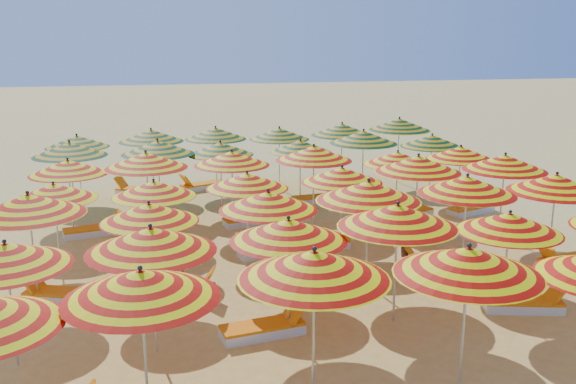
# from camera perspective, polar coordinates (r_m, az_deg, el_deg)

# --- Properties ---
(ground) EXTENTS (120.00, 120.00, 0.00)m
(ground) POSITION_cam_1_polar(r_m,az_deg,el_deg) (18.13, 0.32, -5.29)
(ground) COLOR #EDCA69
(ground) RESTS_ON ground
(umbrella_1) EXTENTS (2.66, 2.66, 2.58)m
(umbrella_1) POSITION_cam_1_polar(r_m,az_deg,el_deg) (10.11, -12.94, -8.02)
(umbrella_1) COLOR silver
(umbrella_1) RESTS_ON ground
(umbrella_2) EXTENTS (3.12, 3.12, 2.67)m
(umbrella_2) POSITION_cam_1_polar(r_m,az_deg,el_deg) (10.43, 2.35, -6.52)
(umbrella_2) COLOR silver
(umbrella_2) RESTS_ON ground
(umbrella_3) EXTENTS (2.80, 2.80, 2.64)m
(umbrella_3) POSITION_cam_1_polar(r_m,az_deg,el_deg) (11.07, 15.72, -5.94)
(umbrella_3) COLOR silver
(umbrella_3) RESTS_ON ground
(umbrella_6) EXTENTS (2.85, 2.85, 2.45)m
(umbrella_6) POSITION_cam_1_polar(r_m,az_deg,el_deg) (12.49, -23.80, -5.15)
(umbrella_6) COLOR silver
(umbrella_6) RESTS_ON ground
(umbrella_7) EXTENTS (2.46, 2.46, 2.58)m
(umbrella_7) POSITION_cam_1_polar(r_m,az_deg,el_deg) (12.15, -12.09, -4.17)
(umbrella_7) COLOR silver
(umbrella_7) RESTS_ON ground
(umbrella_8) EXTENTS (2.81, 2.81, 2.50)m
(umbrella_8) POSITION_cam_1_polar(r_m,az_deg,el_deg) (12.69, 0.04, -3.42)
(umbrella_8) COLOR silver
(umbrella_8) RESTS_ON ground
(umbrella_9) EXTENTS (2.84, 2.84, 2.65)m
(umbrella_9) POSITION_cam_1_polar(r_m,az_deg,el_deg) (13.36, 9.71, -2.11)
(umbrella_9) COLOR silver
(umbrella_9) RESTS_ON ground
(umbrella_10) EXTENTS (2.29, 2.29, 2.37)m
(umbrella_10) POSITION_cam_1_polar(r_m,az_deg,el_deg) (14.35, 19.09, -2.61)
(umbrella_10) COLOR silver
(umbrella_10) RESTS_ON ground
(umbrella_12) EXTENTS (2.96, 2.96, 2.63)m
(umbrella_12) POSITION_cam_1_polar(r_m,az_deg,el_deg) (15.24, -22.08, -1.04)
(umbrella_12) COLOR silver
(umbrella_12) RESTS_ON ground
(umbrella_13) EXTENTS (2.93, 2.93, 2.36)m
(umbrella_13) POSITION_cam_1_polar(r_m,az_deg,el_deg) (14.69, -12.24, -1.81)
(umbrella_13) COLOR silver
(umbrella_13) RESTS_ON ground
(umbrella_14) EXTENTS (2.77, 2.77, 2.47)m
(umbrella_14) POSITION_cam_1_polar(r_m,az_deg,el_deg) (14.97, -1.78, -0.79)
(umbrella_14) COLOR silver
(umbrella_14) RESTS_ON ground
(umbrella_15) EXTENTS (2.61, 2.61, 2.67)m
(umbrella_15) POSITION_cam_1_polar(r_m,az_deg,el_deg) (15.25, 7.16, 0.08)
(umbrella_15) COLOR silver
(umbrella_15) RESTS_ON ground
(umbrella_16) EXTENTS (2.54, 2.54, 2.60)m
(umbrella_16) POSITION_cam_1_polar(r_m,az_deg,el_deg) (16.57, 15.63, 0.57)
(umbrella_16) COLOR silver
(umbrella_16) RESTS_ON ground
(umbrella_17) EXTENTS (3.14, 3.14, 2.58)m
(umbrella_17) POSITION_cam_1_polar(r_m,az_deg,el_deg) (17.64, 22.74, 0.71)
(umbrella_17) COLOR silver
(umbrella_17) RESTS_ON ground
(umbrella_18) EXTENTS (2.34, 2.34, 2.31)m
(umbrella_18) POSITION_cam_1_polar(r_m,az_deg,el_deg) (17.45, -20.10, 0.03)
(umbrella_18) COLOR silver
(umbrella_18) RESTS_ON ground
(umbrella_19) EXTENTS (2.56, 2.56, 2.32)m
(umbrella_19) POSITION_cam_1_polar(r_m,az_deg,el_deg) (17.03, -11.84, 0.28)
(umbrella_19) COLOR silver
(umbrella_19) RESTS_ON ground
(umbrella_20) EXTENTS (2.47, 2.47, 2.38)m
(umbrella_20) POSITION_cam_1_polar(r_m,az_deg,el_deg) (17.35, -3.65, 1.00)
(umbrella_20) COLOR silver
(umbrella_20) RESTS_ON ground
(umbrella_21) EXTENTS (2.60, 2.60, 2.42)m
(umbrella_21) POSITION_cam_1_polar(r_m,az_deg,el_deg) (17.94, 4.82, 1.52)
(umbrella_21) COLOR silver
(umbrella_21) RESTS_ON ground
(umbrella_22) EXTENTS (3.06, 3.06, 2.65)m
(umbrella_22) POSITION_cam_1_polar(r_m,az_deg,el_deg) (18.72, 11.50, 2.45)
(umbrella_22) COLOR silver
(umbrella_22) RESTS_ON ground
(umbrella_23) EXTENTS (2.47, 2.47, 2.60)m
(umbrella_23) POSITION_cam_1_polar(r_m,az_deg,el_deg) (19.81, 18.72, 2.49)
(umbrella_23) COLOR silver
(umbrella_23) RESTS_ON ground
(umbrella_24) EXTENTS (2.75, 2.75, 2.43)m
(umbrella_24) POSITION_cam_1_polar(r_m,az_deg,el_deg) (19.93, -18.96, 2.10)
(umbrella_24) COLOR silver
(umbrella_24) RESTS_ON ground
(umbrella_25) EXTENTS (3.29, 3.29, 2.63)m
(umbrella_25) POSITION_cam_1_polar(r_m,az_deg,el_deg) (19.41, -12.51, 2.77)
(umbrella_25) COLOR silver
(umbrella_25) RESTS_ON ground
(umbrella_26) EXTENTS (2.38, 2.38, 2.50)m
(umbrella_26) POSITION_cam_1_polar(r_m,az_deg,el_deg) (19.95, -5.02, 3.01)
(umbrella_26) COLOR silver
(umbrella_26) RESTS_ON ground
(umbrella_27) EXTENTS (3.02, 3.02, 2.59)m
(umbrella_27) POSITION_cam_1_polar(r_m,az_deg,el_deg) (20.25, 2.30, 3.45)
(umbrella_27) COLOR silver
(umbrella_27) RESTS_ON ground
(umbrella_28) EXTENTS (2.31, 2.31, 2.33)m
(umbrella_28) POSITION_cam_1_polar(r_m,az_deg,el_deg) (20.92, 9.72, 2.97)
(umbrella_28) COLOR silver
(umbrella_28) RESTS_ON ground
(umbrella_29) EXTENTS (2.81, 2.81, 2.40)m
(umbrella_29) POSITION_cam_1_polar(r_m,az_deg,el_deg) (21.94, 15.10, 3.36)
(umbrella_29) COLOR silver
(umbrella_29) RESTS_ON ground
(umbrella_30) EXTENTS (2.60, 2.60, 2.58)m
(umbrella_30) POSITION_cam_1_polar(r_m,az_deg,el_deg) (22.25, -18.84, 3.63)
(umbrella_30) COLOR silver
(umbrella_30) RESTS_ON ground
(umbrella_31) EXTENTS (2.97, 2.97, 2.58)m
(umbrella_31) POSITION_cam_1_polar(r_m,az_deg,el_deg) (21.84, -11.52, 3.92)
(umbrella_31) COLOR silver
(umbrella_31) RESTS_ON ground
(umbrella_32) EXTENTS (2.76, 2.76, 2.41)m
(umbrella_32) POSITION_cam_1_polar(r_m,az_deg,el_deg) (22.12, -6.03, 3.86)
(umbrella_32) COLOR silver
(umbrella_32) RESTS_ON ground
(umbrella_33) EXTENTS (2.78, 2.78, 2.34)m
(umbrella_33) POSITION_cam_1_polar(r_m,az_deg,el_deg) (22.81, 1.10, 4.10)
(umbrella_33) COLOR silver
(umbrella_33) RESTS_ON ground
(umbrella_34) EXTENTS (2.54, 2.54, 2.63)m
(umbrella_34) POSITION_cam_1_polar(r_m,az_deg,el_deg) (23.33, 6.73, 4.86)
(umbrella_34) COLOR silver
(umbrella_34) RESTS_ON ground
(umbrella_35) EXTENTS (2.77, 2.77, 2.43)m
(umbrella_35) POSITION_cam_1_polar(r_m,az_deg,el_deg) (24.02, 12.68, 4.45)
(umbrella_35) COLOR silver
(umbrella_35) RESTS_ON ground
(umbrella_36) EXTENTS (2.71, 2.71, 2.43)m
(umbrella_36) POSITION_cam_1_polar(r_m,az_deg,el_deg) (24.57, -18.24, 4.29)
(umbrella_36) COLOR silver
(umbrella_36) RESTS_ON ground
(umbrella_37) EXTENTS (3.04, 3.04, 2.55)m
(umbrella_37) POSITION_cam_1_polar(r_m,az_deg,el_deg) (24.51, -12.07, 4.92)
(umbrella_37) COLOR silver
(umbrella_37) RESTS_ON ground
(umbrella_38) EXTENTS (2.76, 2.76, 2.52)m
(umbrella_38) POSITION_cam_1_polar(r_m,az_deg,el_deg) (24.86, -6.46, 5.20)
(umbrella_38) COLOR silver
(umbrella_38) RESTS_ON ground
(umbrella_39) EXTENTS (3.02, 3.02, 2.47)m
(umbrella_39) POSITION_cam_1_polar(r_m,az_deg,el_deg) (24.88, -0.78, 5.21)
(umbrella_39) COLOR silver
(umbrella_39) RESTS_ON ground
(umbrella_40) EXTENTS (2.89, 2.89, 2.58)m
(umbrella_40) POSITION_cam_1_polar(r_m,az_deg,el_deg) (25.39, 4.82, 5.55)
(umbrella_40) COLOR silver
(umbrella_40) RESTS_ON ground
(umbrella_41) EXTENTS (3.37, 3.37, 2.70)m
(umbrella_41) POSITION_cam_1_polar(r_m,az_deg,el_deg) (26.34, 9.86, 5.94)
(umbrella_41) COLOR silver
(umbrella_41) RESTS_ON ground
(lounger_1) EXTENTS (1.81, 0.87, 0.69)m
(lounger_1) POSITION_cam_1_polar(r_m,az_deg,el_deg) (13.33, -2.09, -12.01)
(lounger_1) COLOR white
(lounger_1) RESTS_ON ground
(lounger_2) EXTENTS (1.82, 0.98, 0.69)m
(lounger_2) POSITION_cam_1_polar(r_m,az_deg,el_deg) (15.35, 20.31, -9.30)
(lounger_2) COLOR white
(lounger_2) RESTS_ON ground
(lounger_3) EXTENTS (1.83, 1.13, 0.69)m
(lounger_3) POSITION_cam_1_polar(r_m,az_deg,el_deg) (15.76, -19.57, -8.62)
(lounger_3) COLOR white
(lounger_3) RESTS_ON ground
(lounger_4) EXTENTS (1.82, 1.01, 0.69)m
(lounger_4) POSITION_cam_1_polar(r_m,az_deg,el_deg) (15.33, -9.61, -8.60)
(lounger_4) COLOR white
(lounger_4) RESTS_ON ground
(lounger_5) EXTENTS (1.83, 1.13, 0.69)m
(lounger_5) POSITION_cam_1_polar(r_m,az_deg,el_deg) (17.11, 13.04, -6.34)
(lounger_5) COLOR white
(lounger_5) RESTS_ON ground
(lounger_6) EXTENTS (1.81, 0.92, 0.69)m
(lounger_6) POSITION_cam_1_polar(r_m,az_deg,el_deg) (18.44, 23.51, -5.67)
(lounger_6) COLOR white
(lounger_6) RESTS_ON ground
(lounger_7) EXTENTS (1.81, 0.93, 0.69)m
(lounger_7) POSITION_cam_1_polar(r_m,az_deg,el_deg) (17.77, -1.85, -5.19)
(lounger_7) COLOR white
(lounger_7) RESTS_ON ground
(lounger_8) EXTENTS (1.81, 0.88, 0.69)m
(lounger_8) POSITION_cam_1_polar(r_m,az_deg,el_deg) (18.51, 2.72, -4.40)
(lounger_8) COLOR white
(lounger_8) RESTS_ON ground
(lounger_9) EXTENTS (1.83, 1.04, 0.69)m
(lounger_9) POSITION_cam_1_polar(r_m,az_deg,el_deg) (19.50, 12.51, -3.76)
(lounger_9) COLOR white
(lounger_9) RESTS_ON ground
(lounger_10) EXTENTS (1.82, 0.95, 0.69)m
(lounger_10) POSITION_cam_1_polar(r_m,az_deg,el_deg) (20.37, -16.84, -3.27)
(lounger_10) COLOR white
(lounger_10) RESTS_ON ground
(lounger_11) EXTENTS (1.82, 0.98, 0.69)m
(lounger_11) POSITION_cam_1_polar(r_m,az_deg,el_deg) (20.57, -3.53, -2.51)
(lounger_11) COLOR white
(lounger_11) RESTS_ON ground
(lounger_12) EXTENTS (1.82, 1.22, 0.69)m
(lounger_12) POSITION_cam_1_polar(r_m,az_deg,el_deg) (21.66, 10.65, -1.87)
(lounger_12) COLOR white
(lounger_12) RESTS_ON ground
(lounger_13) EXTENTS (1.83, 1.13, 0.69)m
(lounger_13) POSITION_cam_1_polar(r_m,az_deg,el_deg) (22.71, 16.04, -1.44)
(lounger_13) COLOR white
(lounger_13) RESTS_ON ground
(lounger_14) EXTENTS (1.79, 0.79, 0.69)m
(lounger_14) POSITION_cam_1_polar(r_m,az_deg,el_deg) (23.18, 2.62, -0.58)
(lounger_14) COLOR white
(lounger_14) RESTS_ON ground
(lounger_15) EXTENTS (1.83, 1.14, 0.69)m
(lounger_15) POSITION_cam_1_polar(r_m,az_deg,el_deg) (24.98, -13.19, 0.13)
(lounger_15) COLOR white
(lounger_15) RESTS_ON ground
(lounger_16) EXTENTS (1.82, 1.20, 0.69)m
(lounger_16) POSITION_cam_1_polar(r_m,az_deg,el_deg) (25.31, -7.69, 0.56)
(lounger_16) COLOR white
(lounger_16) RESTS_ON ground
(beachgoer_a) EXTENTS (0.58, 0.41, 1.49)m
(beachgoer_a) POSITION_cam_1_polar(r_m,az_deg,el_deg) (16.57, -9.93, -4.68)
(beachgoer_a) COLOR tan
(beachgoer_a) RESTS_ON ground
(beachgoer_b) EXTENTS (0.85, 0.92, 1.51)m
(beachgoer_b) POSITION_cam_1_polar(r_m,az_deg,el_deg) (17.04, 10.01, -4.12)
(beachgoer_b) COLOR tan
(beachgoer_b) RESTS_ON ground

